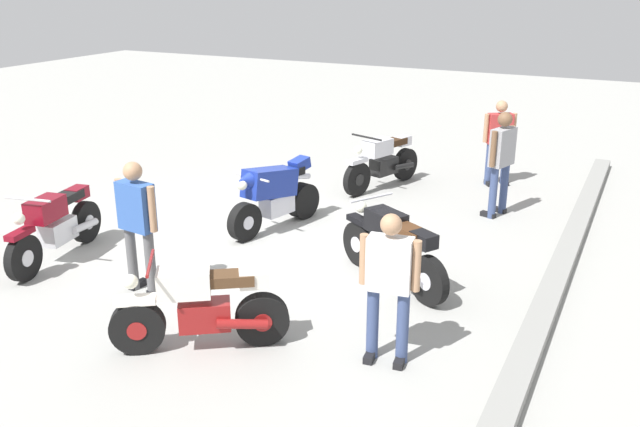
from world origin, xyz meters
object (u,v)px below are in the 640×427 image
Objects in this scene: motorcycle_silver_cruiser at (383,161)px; person_in_blue_shirt at (137,219)px; motorcycle_black_cruiser at (393,247)px; person_in_white_shirt at (389,279)px; motorcycle_blue_sportbike at (274,194)px; person_in_red_shirt at (499,137)px; person_in_gray_shirt at (502,157)px; motorcycle_maroon_cruiser at (56,225)px; motorcycle_cream_vintage at (201,308)px.

motorcycle_silver_cruiser is 1.16× the size of person_in_blue_shirt.
person_in_white_shirt is (1.80, 0.62, 0.42)m from motorcycle_black_cruiser.
motorcycle_black_cruiser is at bearing 41.00° from motorcycle_silver_cruiser.
person_in_white_shirt is (5.76, 2.31, 0.42)m from motorcycle_silver_cruiser.
person_in_red_shirt is at bearing 160.76° from motorcycle_blue_sportbike.
motorcycle_blue_sportbike reaches higher than motorcycle_silver_cruiser.
person_in_red_shirt is at bearing 175.93° from person_in_white_shirt.
person_in_red_shirt is 6.98m from person_in_white_shirt.
motorcycle_blue_sportbike is 1.11× the size of person_in_blue_shirt.
person_in_gray_shirt is at bearing 172.29° from person_in_white_shirt.
motorcycle_black_cruiser is at bearing -168.36° from person_in_white_shirt.
person_in_blue_shirt is at bearing 69.18° from motorcycle_maroon_cruiser.
person_in_white_shirt reaches higher than motorcycle_maroon_cruiser.
motorcycle_maroon_cruiser is 1.25× the size of person_in_white_shirt.
motorcycle_blue_sportbike reaches higher than motorcycle_cream_vintage.
motorcycle_maroon_cruiser is 1.18× the size of person_in_blue_shirt.
motorcycle_cream_vintage is 0.88× the size of motorcycle_blue_sportbike.
motorcycle_silver_cruiser is 2.47m from person_in_gray_shirt.
motorcycle_black_cruiser is at bearing -151.68° from motorcycle_cream_vintage.
motorcycle_black_cruiser is at bearing 95.45° from motorcycle_maroon_cruiser.
motorcycle_black_cruiser is (-1.36, 4.60, 0.00)m from motorcycle_maroon_cruiser.
motorcycle_blue_sportbike is at bearing 3.41° from motorcycle_silver_cruiser.
motorcycle_blue_sportbike is 2.67m from motorcycle_black_cruiser.
person_in_gray_shirt is at bearing -70.30° from motorcycle_black_cruiser.
motorcycle_maroon_cruiser is 4.79m from motorcycle_black_cruiser.
motorcycle_silver_cruiser is at bearing 179.32° from motorcycle_blue_sportbike.
motorcycle_silver_cruiser is (-5.32, 2.91, 0.00)m from motorcycle_maroon_cruiser.
person_in_gray_shirt reaches higher than motorcycle_cream_vintage.
person_in_gray_shirt reaches higher than motorcycle_silver_cruiser.
motorcycle_maroon_cruiser is at bearing -70.04° from person_in_red_shirt.
person_in_blue_shirt is (2.78, -0.37, 0.42)m from motorcycle_blue_sportbike.
motorcycle_blue_sportbike reaches higher than motorcycle_black_cruiser.
person_in_blue_shirt is (0.31, 1.80, 0.49)m from motorcycle_maroon_cruiser.
person_in_white_shirt is at bearing 165.27° from motorcycle_cream_vintage.
motorcycle_cream_vintage is 7.80m from person_in_red_shirt.
person_in_gray_shirt is 5.14m from person_in_white_shirt.
person_in_gray_shirt is (-4.70, 5.24, 0.51)m from motorcycle_maroon_cruiser.
person_in_white_shirt is at bearing 74.12° from motorcycle_maroon_cruiser.
motorcycle_cream_vintage is 0.97× the size of person_in_blue_shirt.
motorcycle_black_cruiser is 1.04× the size of person_in_gray_shirt.
person_in_white_shirt is (6.96, 0.41, 0.01)m from person_in_red_shirt.
motorcycle_silver_cruiser reaches higher than motorcycle_cream_vintage.
person_in_blue_shirt is 1.06× the size of person_in_white_shirt.
person_in_red_shirt is (-4.06, 2.64, 0.33)m from motorcycle_blue_sportbike.
motorcycle_black_cruiser is 1.95m from person_in_white_shirt.
person_in_gray_shirt is at bearing 139.84° from motorcycle_blue_sportbike.
motorcycle_blue_sportbike is 2.83m from person_in_blue_shirt.
motorcycle_cream_vintage is at bearing -44.69° from person_in_red_shirt.
motorcycle_silver_cruiser is 2.28m from person_in_red_shirt.
motorcycle_cream_vintage is 0.84× the size of motorcycle_silver_cruiser.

